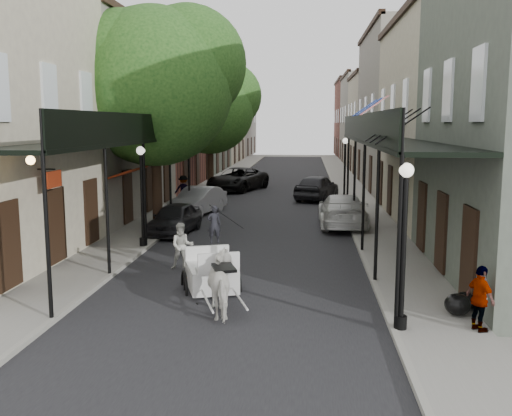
% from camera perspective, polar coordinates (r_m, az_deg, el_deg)
% --- Properties ---
extents(ground, '(140.00, 140.00, 0.00)m').
position_cam_1_polar(ground, '(15.31, -2.55, -9.28)').
color(ground, gray).
rests_on(ground, ground).
extents(road, '(8.00, 90.00, 0.01)m').
position_cam_1_polar(road, '(34.81, 1.83, 0.80)').
color(road, black).
rests_on(road, ground).
extents(sidewalk_left, '(2.20, 90.00, 0.12)m').
position_cam_1_polar(sidewalk_left, '(35.44, -6.27, 0.98)').
color(sidewalk_left, gray).
rests_on(sidewalk_left, ground).
extents(sidewalk_right, '(2.20, 90.00, 0.12)m').
position_cam_1_polar(sidewalk_right, '(34.88, 10.06, 0.78)').
color(sidewalk_right, gray).
rests_on(sidewalk_right, ground).
extents(building_row_left, '(5.00, 80.00, 10.50)m').
position_cam_1_polar(building_row_left, '(45.69, -8.37, 9.15)').
color(building_row_left, '#C0B799').
rests_on(building_row_left, ground).
extents(building_row_right, '(5.00, 80.00, 10.50)m').
position_cam_1_polar(building_row_right, '(44.94, 13.77, 9.01)').
color(building_row_right, gray).
rests_on(building_row_right, ground).
extents(gallery_left, '(2.20, 18.05, 4.88)m').
position_cam_1_polar(gallery_left, '(22.47, -12.47, 6.73)').
color(gallery_left, black).
rests_on(gallery_left, sidewalk_left).
extents(gallery_right, '(2.20, 18.05, 4.88)m').
position_cam_1_polar(gallery_right, '(21.62, 12.70, 6.66)').
color(gallery_right, black).
rests_on(gallery_right, sidewalk_right).
extents(tree_near, '(7.31, 6.80, 9.63)m').
position_cam_1_polar(tree_near, '(25.45, -9.14, 12.49)').
color(tree_near, '#382619').
rests_on(tree_near, sidewalk_left).
extents(tree_far, '(6.45, 6.00, 8.61)m').
position_cam_1_polar(tree_far, '(39.13, -4.09, 10.19)').
color(tree_far, '#382619').
rests_on(tree_far, sidewalk_left).
extents(lamppost_right_near, '(0.32, 0.32, 3.71)m').
position_cam_1_polar(lamppost_right_near, '(12.90, 14.55, -3.52)').
color(lamppost_right_near, black).
rests_on(lamppost_right_near, sidewalk_right).
extents(lamppost_left, '(0.32, 0.32, 3.71)m').
position_cam_1_polar(lamppost_left, '(21.49, -11.33, 1.33)').
color(lamppost_left, black).
rests_on(lamppost_left, sidewalk_left).
extents(lamppost_right_far, '(0.32, 0.32, 3.71)m').
position_cam_1_polar(lamppost_right_far, '(32.62, 8.86, 3.80)').
color(lamppost_right_far, black).
rests_on(lamppost_right_far, sidewalk_right).
extents(horse, '(1.34, 1.95, 1.51)m').
position_cam_1_polar(horse, '(14.14, -3.16, -7.60)').
color(horse, silver).
rests_on(horse, ground).
extents(carriage, '(2.01, 2.51, 2.52)m').
position_cam_1_polar(carriage, '(16.33, -4.67, -4.60)').
color(carriage, black).
rests_on(carriage, ground).
extents(pedestrian_walking, '(0.85, 0.73, 1.51)m').
position_cam_1_polar(pedestrian_walking, '(18.50, -7.41, -3.80)').
color(pedestrian_walking, beige).
rests_on(pedestrian_walking, ground).
extents(pedestrian_sidewalk_left, '(1.10, 0.70, 1.61)m').
position_cam_1_polar(pedestrian_sidewalk_left, '(32.63, -7.26, 1.84)').
color(pedestrian_sidewalk_left, gray).
rests_on(pedestrian_sidewalk_left, sidewalk_left).
extents(pedestrian_sidewalk_right, '(0.66, 0.94, 1.48)m').
position_cam_1_polar(pedestrian_sidewalk_right, '(13.57, 21.53, -8.44)').
color(pedestrian_sidewalk_right, gray).
rests_on(pedestrian_sidewalk_right, sidewalk_right).
extents(car_left_near, '(1.96, 3.99, 1.31)m').
position_cam_1_polar(car_left_near, '(24.43, -8.13, -1.05)').
color(car_left_near, black).
rests_on(car_left_near, ground).
extents(car_left_mid, '(2.52, 4.48, 1.40)m').
position_cam_1_polar(car_left_mid, '(29.52, -5.81, 0.73)').
color(car_left_mid, '#A9A8AE').
rests_on(car_left_mid, ground).
extents(car_left_far, '(4.35, 6.23, 1.58)m').
position_cam_1_polar(car_left_far, '(39.72, -1.83, 2.90)').
color(car_left_far, black).
rests_on(car_left_far, ground).
extents(car_right_near, '(2.10, 5.13, 1.49)m').
position_cam_1_polar(car_right_near, '(26.13, 8.64, -0.24)').
color(car_right_near, silver).
rests_on(car_right_near, ground).
extents(car_right_far, '(3.13, 4.94, 1.57)m').
position_cam_1_polar(car_right_far, '(35.11, 6.12, 2.10)').
color(car_right_far, black).
rests_on(car_right_far, ground).
extents(trash_bags, '(0.88, 1.03, 0.53)m').
position_cam_1_polar(trash_bags, '(14.81, 19.78, -8.93)').
color(trash_bags, black).
rests_on(trash_bags, sidewalk_right).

